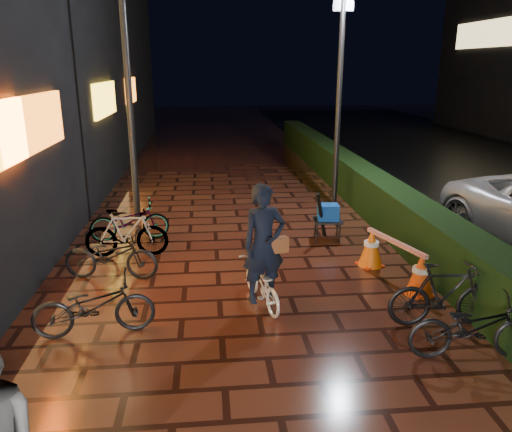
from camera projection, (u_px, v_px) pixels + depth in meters
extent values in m
plane|color=#381911|center=(268.00, 358.00, 6.21)|extent=(80.00, 80.00, 0.00)
cube|color=black|center=(350.00, 177.00, 13.99)|extent=(0.70, 20.00, 1.00)
cube|color=orange|center=(33.00, 124.00, 7.99)|extent=(0.08, 3.00, 0.90)
cube|color=yellow|center=(105.00, 99.00, 13.71)|extent=(0.08, 2.80, 0.90)
cube|color=orange|center=(131.00, 90.00, 18.47)|extent=(0.08, 2.20, 0.90)
cube|color=#FFD88C|center=(509.00, 31.00, 23.16)|extent=(0.06, 10.00, 1.30)
cylinder|color=black|center=(338.00, 109.00, 12.18)|extent=(0.15, 0.15, 4.96)
cube|color=black|center=(343.00, 3.00, 11.49)|extent=(0.48, 0.14, 0.33)
cylinder|color=black|center=(129.00, 101.00, 11.02)|extent=(0.19, 0.19, 5.47)
imported|color=white|center=(261.00, 283.00, 7.53)|extent=(0.79, 1.40, 0.70)
imported|color=black|center=(264.00, 244.00, 7.24)|extent=(0.74, 0.58, 1.78)
cube|color=brown|center=(278.00, 245.00, 7.30)|extent=(0.33, 0.21, 0.23)
cone|color=#F8500D|center=(421.00, 274.00, 7.85)|extent=(0.44, 0.44, 0.70)
cone|color=orange|center=(371.00, 247.00, 9.00)|extent=(0.44, 0.44, 0.70)
cube|color=#FF4C0D|center=(419.00, 293.00, 7.95)|extent=(0.48, 0.48, 0.03)
cube|color=red|center=(370.00, 264.00, 9.10)|extent=(0.48, 0.48, 0.03)
cube|color=red|center=(396.00, 242.00, 8.33)|extent=(0.52, 1.46, 0.07)
cube|color=black|center=(328.00, 220.00, 10.31)|extent=(0.63, 0.54, 0.04)
cylinder|color=black|center=(317.00, 233.00, 10.19)|extent=(0.04, 0.04, 0.40)
cylinder|color=black|center=(340.00, 234.00, 10.19)|extent=(0.04, 0.04, 0.40)
cylinder|color=black|center=(315.00, 228.00, 10.56)|extent=(0.04, 0.04, 0.40)
cylinder|color=black|center=(337.00, 228.00, 10.55)|extent=(0.04, 0.04, 0.40)
cube|color=#0D44B3|center=(328.00, 212.00, 10.26)|extent=(0.46, 0.40, 0.32)
cylinder|color=black|center=(321.00, 215.00, 10.11)|extent=(0.32, 0.38, 1.02)
imported|color=black|center=(129.00, 221.00, 10.30)|extent=(1.67, 0.79, 0.84)
imported|color=black|center=(111.00, 255.00, 8.43)|extent=(1.67, 0.79, 0.84)
imported|color=black|center=(94.00, 306.00, 6.66)|extent=(1.66, 0.76, 0.84)
imported|color=black|center=(126.00, 233.00, 9.40)|extent=(1.56, 0.45, 0.94)
imported|color=black|center=(444.00, 295.00, 6.87)|extent=(1.59, 0.56, 0.94)
imported|color=black|center=(474.00, 327.00, 6.11)|extent=(1.65, 0.70, 0.84)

